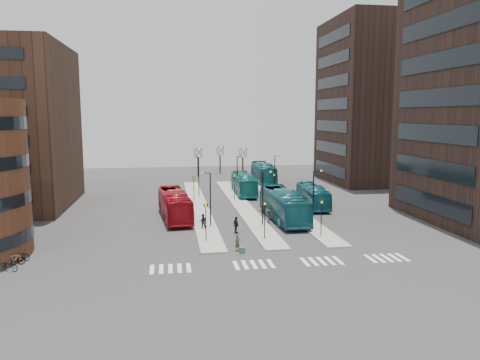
{
  "coord_description": "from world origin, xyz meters",
  "views": [
    {
      "loc": [
        -7.96,
        -33.65,
        12.63
      ],
      "look_at": [
        0.28,
        19.97,
        5.0
      ],
      "focal_mm": 35.0,
      "sensor_mm": 36.0,
      "label": 1
    }
  ],
  "objects": [
    {
      "name": "bicycle_mid",
      "position": [
        -21.0,
        6.83,
        0.52
      ],
      "size": [
        1.79,
        0.98,
        1.04
      ],
      "primitive_type": "imported",
      "rotation": [
        0.0,
        0.0,
        1.88
      ],
      "color": "gray",
      "rests_on": "ground"
    },
    {
      "name": "sign_poles",
      "position": [
        1.6,
        23.0,
        2.41
      ],
      "size": [
        12.45,
        22.12,
        3.65
      ],
      "color": "black",
      "rests_on": "ground"
    },
    {
      "name": "suitcase",
      "position": [
        -1.46,
        7.4,
        0.29
      ],
      "size": [
        0.49,
        0.4,
        0.57
      ],
      "primitive_type": "cube",
      "rotation": [
        0.0,
        0.0,
        0.08
      ],
      "color": "navy",
      "rests_on": "ground"
    },
    {
      "name": "traveller",
      "position": [
        -1.78,
        8.22,
        0.78
      ],
      "size": [
        0.68,
        0.61,
        1.56
      ],
      "primitive_type": "imported",
      "rotation": [
        0.0,
        0.0,
        0.53
      ],
      "color": "#454329",
      "rests_on": "ground"
    },
    {
      "name": "teal_bus_d",
      "position": [
        9.55,
        51.51,
        1.81
      ],
      "size": [
        3.61,
        13.1,
        3.61
      ],
      "primitive_type": "imported",
      "rotation": [
        0.0,
        0.0,
        -0.04
      ],
      "color": "#135A60",
      "rests_on": "ground"
    },
    {
      "name": "crosswalk_stripes",
      "position": [
        1.75,
        4.0,
        0.01
      ],
      "size": [
        22.35,
        2.4,
        0.01
      ],
      "color": "silver",
      "rests_on": "ground"
    },
    {
      "name": "commuter_b",
      "position": [
        -0.96,
        14.7,
        0.9
      ],
      "size": [
        0.77,
        1.15,
        1.81
      ],
      "primitive_type": "imported",
      "rotation": [
        0.0,
        0.0,
        1.91
      ],
      "color": "black",
      "rests_on": "ground"
    },
    {
      "name": "island_right",
      "position": [
        8.0,
        30.0,
        0.07
      ],
      "size": [
        2.5,
        45.0,
        0.15
      ],
      "primitive_type": "cube",
      "color": "gray",
      "rests_on": "ground"
    },
    {
      "name": "teal_bus_b",
      "position": [
        3.79,
        38.87,
        1.65
      ],
      "size": [
        3.06,
        11.89,
        3.29
      ],
      "primitive_type": "imported",
      "rotation": [
        0.0,
        0.0,
        -0.02
      ],
      "color": "#146762",
      "rests_on": "ground"
    },
    {
      "name": "bicycle_far",
      "position": [
        -21.0,
        8.19,
        0.49
      ],
      "size": [
        1.97,
        1.07,
        0.98
      ],
      "primitive_type": "imported",
      "rotation": [
        0.0,
        0.0,
        1.34
      ],
      "color": "gray",
      "rests_on": "ground"
    },
    {
      "name": "teal_bus_a",
      "position": [
        5.58,
        19.97,
        1.83
      ],
      "size": [
        3.32,
        13.21,
        3.66
      ],
      "primitive_type": "imported",
      "rotation": [
        0.0,
        0.0,
        0.02
      ],
      "color": "#135360",
      "rests_on": "ground"
    },
    {
      "name": "ground",
      "position": [
        0.0,
        0.0,
        0.0
      ],
      "size": [
        160.0,
        160.0,
        0.0
      ],
      "primitive_type": "plane",
      "color": "#2D2D2F",
      "rests_on": "ground"
    },
    {
      "name": "red_bus",
      "position": [
        -7.36,
        22.73,
        1.72
      ],
      "size": [
        4.15,
        12.58,
        3.44
      ],
      "primitive_type": "imported",
      "rotation": [
        0.0,
        0.0,
        0.1
      ],
      "color": "maroon",
      "rests_on": "ground"
    },
    {
      "name": "bicycle_near",
      "position": [
        -21.0,
        5.39,
        0.46
      ],
      "size": [
        1.86,
        1.29,
        0.93
      ],
      "primitive_type": "imported",
      "rotation": [
        0.0,
        0.0,
        1.14
      ],
      "color": "gray",
      "rests_on": "ground"
    },
    {
      "name": "teal_bus_c",
      "position": [
        11.54,
        27.39,
        1.49
      ],
      "size": [
        3.21,
        10.82,
        2.97
      ],
      "primitive_type": "imported",
      "rotation": [
        0.0,
        0.0,
        -0.07
      ],
      "color": "#13525F",
      "rests_on": "ground"
    },
    {
      "name": "lamp_posts",
      "position": [
        2.64,
        28.0,
        3.58
      ],
      "size": [
        14.04,
        20.24,
        6.12
      ],
      "color": "black",
      "rests_on": "ground"
    },
    {
      "name": "bare_trees",
      "position": [
        2.67,
        62.67,
        2.72
      ],
      "size": [
        10.97,
        8.14,
        5.9
      ],
      "color": "black",
      "rests_on": "ground"
    },
    {
      "name": "commuter_a",
      "position": [
        -4.36,
        17.06,
        0.86
      ],
      "size": [
        0.84,
        0.66,
        1.72
      ],
      "primitive_type": "imported",
      "rotation": [
        0.0,
        0.0,
        3.15
      ],
      "color": "black",
      "rests_on": "ground"
    },
    {
      "name": "tower_far",
      "position": [
        31.98,
        50.0,
        15.0
      ],
      "size": [
        20.12,
        20.0,
        30.0
      ],
      "color": "black",
      "rests_on": "ground"
    },
    {
      "name": "island_left",
      "position": [
        -4.0,
        30.0,
        0.07
      ],
      "size": [
        2.5,
        45.0,
        0.15
      ],
      "primitive_type": "cube",
      "color": "gray",
      "rests_on": "ground"
    },
    {
      "name": "commuter_c",
      "position": [
        3.43,
        18.78,
        0.82
      ],
      "size": [
        0.72,
        1.12,
        1.65
      ],
      "primitive_type": "imported",
      "rotation": [
        0.0,
        0.0,
        4.61
      ],
      "color": "black",
      "rests_on": "ground"
    },
    {
      "name": "island_mid",
      "position": [
        2.0,
        30.0,
        0.07
      ],
      "size": [
        2.5,
        45.0,
        0.15
      ],
      "primitive_type": "cube",
      "color": "gray",
      "rests_on": "ground"
    }
  ]
}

